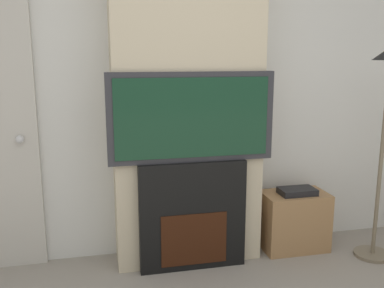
# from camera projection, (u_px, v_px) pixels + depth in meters

# --- Properties ---
(wall_back) EXTENTS (6.00, 0.06, 2.70)m
(wall_back) POSITION_uv_depth(u_px,v_px,m) (182.00, 83.00, 3.31)
(wall_back) COLOR silver
(wall_back) RESTS_ON ground_plane
(chimney_breast) EXTENTS (1.09, 0.33, 2.70)m
(chimney_breast) POSITION_uv_depth(u_px,v_px,m) (187.00, 85.00, 3.12)
(chimney_breast) COLOR beige
(chimney_breast) RESTS_ON ground_plane
(fireplace) EXTENTS (0.79, 0.15, 0.81)m
(fireplace) POSITION_uv_depth(u_px,v_px,m) (192.00, 215.00, 3.15)
(fireplace) COLOR black
(fireplace) RESTS_ON ground_plane
(television) EXTENTS (1.19, 0.07, 0.64)m
(television) POSITION_uv_depth(u_px,v_px,m) (192.00, 117.00, 3.00)
(television) COLOR #2D2D33
(television) RESTS_ON fireplace
(media_stand) EXTENTS (0.52, 0.32, 0.52)m
(media_stand) POSITION_uv_depth(u_px,v_px,m) (294.00, 220.00, 3.49)
(media_stand) COLOR #997047
(media_stand) RESTS_ON ground_plane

